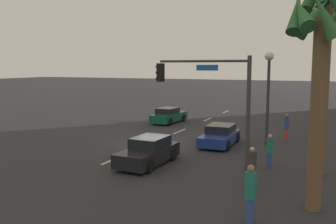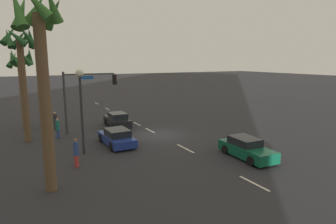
{
  "view_description": "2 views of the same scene",
  "coord_description": "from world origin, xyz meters",
  "px_view_note": "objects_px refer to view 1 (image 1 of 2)",
  "views": [
    {
      "loc": [
        21.32,
        10.68,
        5.08
      ],
      "look_at": [
        -0.71,
        0.75,
        2.01
      ],
      "focal_mm": 39.05,
      "sensor_mm": 36.0,
      "label": 1
    },
    {
      "loc": [
        -22.26,
        11.0,
        6.57
      ],
      "look_at": [
        -1.48,
        -0.17,
        2.28
      ],
      "focal_mm": 30.79,
      "sensor_mm": 36.0,
      "label": 2
    }
  ],
  "objects_px": {
    "pedestrian_1": "(252,166)",
    "palm_tree_0": "(326,28)",
    "streetlamp": "(269,80)",
    "palm_tree_2": "(321,42)",
    "car_2": "(169,116)",
    "traffic_signal": "(213,92)",
    "car_0": "(220,136)",
    "car_1": "(148,152)",
    "pedestrian_3": "(286,126)",
    "pedestrian_0": "(250,192)",
    "pedestrian_2": "(270,150)",
    "palm_tree_1": "(320,53)"
  },
  "relations": [
    {
      "from": "pedestrian_1",
      "to": "palm_tree_0",
      "type": "xyz_separation_m",
      "value": [
        -3.12,
        2.52,
        5.84
      ]
    },
    {
      "from": "streetlamp",
      "to": "palm_tree_2",
      "type": "relative_size",
      "value": 0.61
    },
    {
      "from": "car_2",
      "to": "traffic_signal",
      "type": "xyz_separation_m",
      "value": [
        12.45,
        7.95,
        3.16
      ]
    },
    {
      "from": "car_0",
      "to": "car_1",
      "type": "distance_m",
      "value": 6.4
    },
    {
      "from": "palm_tree_2",
      "to": "car_2",
      "type": "bearing_deg",
      "value": -94.56
    },
    {
      "from": "streetlamp",
      "to": "traffic_signal",
      "type": "bearing_deg",
      "value": -14.3
    },
    {
      "from": "car_0",
      "to": "car_2",
      "type": "distance_m",
      "value": 9.81
    },
    {
      "from": "car_0",
      "to": "pedestrian_3",
      "type": "relative_size",
      "value": 2.34
    },
    {
      "from": "streetlamp",
      "to": "palm_tree_0",
      "type": "xyz_separation_m",
      "value": [
        5.42,
        3.29,
        2.55
      ]
    },
    {
      "from": "pedestrian_3",
      "to": "car_2",
      "type": "bearing_deg",
      "value": -109.42
    },
    {
      "from": "streetlamp",
      "to": "pedestrian_1",
      "type": "relative_size",
      "value": 3.45
    },
    {
      "from": "car_0",
      "to": "pedestrian_3",
      "type": "distance_m",
      "value": 5.03
    },
    {
      "from": "car_0",
      "to": "pedestrian_3",
      "type": "bearing_deg",
      "value": 132.15
    },
    {
      "from": "car_2",
      "to": "palm_tree_2",
      "type": "relative_size",
      "value": 0.45
    },
    {
      "from": "car_0",
      "to": "streetlamp",
      "type": "bearing_deg",
      "value": 110.33
    },
    {
      "from": "traffic_signal",
      "to": "pedestrian_0",
      "type": "relative_size",
      "value": 2.87
    },
    {
      "from": "pedestrian_2",
      "to": "palm_tree_1",
      "type": "relative_size",
      "value": 0.22
    },
    {
      "from": "car_0",
      "to": "pedestrian_1",
      "type": "bearing_deg",
      "value": 25.37
    },
    {
      "from": "car_2",
      "to": "pedestrian_0",
      "type": "height_order",
      "value": "pedestrian_0"
    },
    {
      "from": "traffic_signal",
      "to": "palm_tree_2",
      "type": "distance_m",
      "value": 12.62
    },
    {
      "from": "traffic_signal",
      "to": "palm_tree_0",
      "type": "xyz_separation_m",
      "value": [
        -0.99,
        4.93,
        2.94
      ]
    },
    {
      "from": "car_0",
      "to": "traffic_signal",
      "type": "relative_size",
      "value": 0.77
    },
    {
      "from": "car_0",
      "to": "palm_tree_1",
      "type": "bearing_deg",
      "value": 33.65
    },
    {
      "from": "car_0",
      "to": "streetlamp",
      "type": "height_order",
      "value": "streetlamp"
    },
    {
      "from": "pedestrian_1",
      "to": "pedestrian_2",
      "type": "xyz_separation_m",
      "value": [
        -3.27,
        0.21,
        0.01
      ]
    },
    {
      "from": "palm_tree_2",
      "to": "streetlamp",
      "type": "bearing_deg",
      "value": -28.68
    },
    {
      "from": "pedestrian_0",
      "to": "palm_tree_1",
      "type": "height_order",
      "value": "palm_tree_1"
    },
    {
      "from": "streetlamp",
      "to": "pedestrian_2",
      "type": "height_order",
      "value": "streetlamp"
    },
    {
      "from": "car_0",
      "to": "pedestrian_0",
      "type": "distance_m",
      "value": 11.85
    },
    {
      "from": "pedestrian_0",
      "to": "pedestrian_3",
      "type": "height_order",
      "value": "pedestrian_0"
    },
    {
      "from": "palm_tree_1",
      "to": "pedestrian_0",
      "type": "bearing_deg",
      "value": -41.98
    },
    {
      "from": "pedestrian_0",
      "to": "palm_tree_0",
      "type": "distance_m",
      "value": 8.98
    },
    {
      "from": "traffic_signal",
      "to": "pedestrian_0",
      "type": "height_order",
      "value": "traffic_signal"
    },
    {
      "from": "pedestrian_0",
      "to": "palm_tree_2",
      "type": "relative_size",
      "value": 0.2
    },
    {
      "from": "pedestrian_0",
      "to": "palm_tree_0",
      "type": "bearing_deg",
      "value": 164.46
    },
    {
      "from": "pedestrian_3",
      "to": "palm_tree_2",
      "type": "bearing_deg",
      "value": 146.06
    },
    {
      "from": "pedestrian_2",
      "to": "palm_tree_0",
      "type": "bearing_deg",
      "value": 86.12
    },
    {
      "from": "traffic_signal",
      "to": "pedestrian_1",
      "type": "distance_m",
      "value": 4.33
    },
    {
      "from": "car_0",
      "to": "traffic_signal",
      "type": "xyz_separation_m",
      "value": [
        5.37,
        1.15,
        3.2
      ]
    },
    {
      "from": "car_0",
      "to": "palm_tree_2",
      "type": "relative_size",
      "value": 0.44
    },
    {
      "from": "car_1",
      "to": "pedestrian_2",
      "type": "bearing_deg",
      "value": 107.38
    },
    {
      "from": "traffic_signal",
      "to": "pedestrian_2",
      "type": "bearing_deg",
      "value": 113.57
    },
    {
      "from": "pedestrian_1",
      "to": "palm_tree_2",
      "type": "bearing_deg",
      "value": 171.66
    },
    {
      "from": "palm_tree_1",
      "to": "palm_tree_2",
      "type": "bearing_deg",
      "value": -178.19
    },
    {
      "from": "car_1",
      "to": "car_2",
      "type": "bearing_deg",
      "value": -160.17
    },
    {
      "from": "streetlamp",
      "to": "pedestrian_0",
      "type": "distance_m",
      "value": 12.58
    },
    {
      "from": "pedestrian_0",
      "to": "palm_tree_0",
      "type": "relative_size",
      "value": 0.21
    },
    {
      "from": "pedestrian_1",
      "to": "streetlamp",
      "type": "bearing_deg",
      "value": -174.81
    },
    {
      "from": "palm_tree_0",
      "to": "palm_tree_1",
      "type": "xyz_separation_m",
      "value": [
        4.67,
        -0.05,
        -1.23
      ]
    },
    {
      "from": "pedestrian_1",
      "to": "pedestrian_3",
      "type": "xyz_separation_m",
      "value": [
        -10.87,
        0.16,
        0.06
      ]
    }
  ]
}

